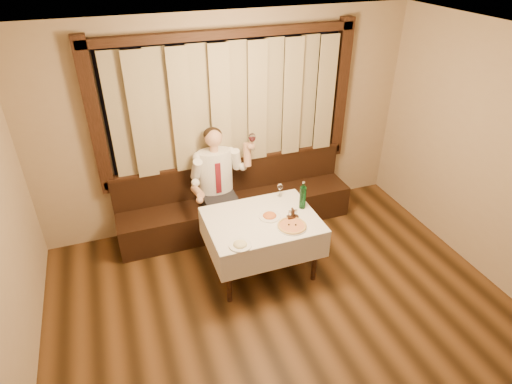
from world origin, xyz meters
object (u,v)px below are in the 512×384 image
object	(u,v)px
cruet_caddy	(293,215)
pasta_cream	(240,243)
banquette	(236,205)
pasta_red	(270,214)
seated_man	(218,177)
pizza	(292,226)
dining_table	(262,226)
green_bottle	(303,197)

from	to	relation	value
cruet_caddy	pasta_cream	bearing A→B (deg)	-158.90
banquette	pasta_red	distance (m)	1.13
pasta_cream	seated_man	xyz separation A→B (m)	(0.12, 1.31, 0.07)
banquette	pasta_red	world-z (taller)	banquette
pizza	seated_man	xyz separation A→B (m)	(-0.52, 1.19, 0.09)
banquette	dining_table	bearing A→B (deg)	-90.00
banquette	pizza	distance (m)	1.39
cruet_caddy	pasta_red	bearing A→B (deg)	152.92
pizza	pasta_red	xyz separation A→B (m)	(-0.16, 0.27, 0.02)
green_bottle	seated_man	world-z (taller)	seated_man
banquette	pizza	size ratio (longest dim) A/B	9.40
pizza	dining_table	bearing A→B (deg)	134.75
seated_man	pasta_red	bearing A→B (deg)	-68.95
pasta_red	cruet_caddy	size ratio (longest dim) A/B	1.88
banquette	cruet_caddy	distance (m)	1.29
green_bottle	seated_man	distance (m)	1.18
banquette	seated_man	world-z (taller)	seated_man
pasta_cream	pasta_red	bearing A→B (deg)	38.73
pizza	seated_man	world-z (taller)	seated_man
pizza	green_bottle	bearing A→B (deg)	49.30
banquette	pasta_red	size ratio (longest dim) A/B	12.60
pasta_cream	banquette	bearing A→B (deg)	74.67
banquette	dining_table	size ratio (longest dim) A/B	2.52
pizza	green_bottle	xyz separation A→B (m)	(0.27, 0.32, 0.13)
pasta_cream	green_bottle	xyz separation A→B (m)	(0.91, 0.44, 0.12)
green_bottle	cruet_caddy	size ratio (longest dim) A/B	2.59
pizza	pasta_red	world-z (taller)	pasta_red
pasta_red	pasta_cream	bearing A→B (deg)	-141.27
pasta_cream	cruet_caddy	distance (m)	0.76
banquette	seated_man	distance (m)	0.61
pizza	pasta_cream	world-z (taller)	pasta_cream
seated_man	pizza	bearing A→B (deg)	-66.49
green_bottle	pasta_cream	bearing A→B (deg)	-154.54
dining_table	seated_man	size ratio (longest dim) A/B	0.85
pizza	pasta_red	bearing A→B (deg)	121.37
dining_table	pasta_red	xyz separation A→B (m)	(0.10, 0.01, 0.14)
pizza	cruet_caddy	size ratio (longest dim) A/B	2.52
banquette	pasta_cream	size ratio (longest dim) A/B	13.22
dining_table	pizza	distance (m)	0.39
pasta_cream	green_bottle	world-z (taller)	green_bottle
dining_table	cruet_caddy	xyz separation A→B (m)	(0.33, -0.12, 0.15)
banquette	pizza	xyz separation A→B (m)	(0.26, -1.28, 0.46)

